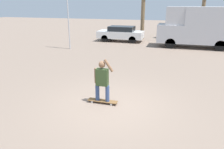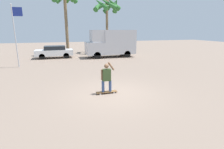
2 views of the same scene
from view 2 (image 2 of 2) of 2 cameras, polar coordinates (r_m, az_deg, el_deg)
name	(u,v)px [view 2 (image 2 of 2)]	position (r m, az deg, el deg)	size (l,w,h in m)	color
ground_plane	(113,93)	(8.89, 0.40, -6.16)	(80.00, 80.00, 0.00)	gray
skateboard	(107,92)	(8.87, -1.76, -5.70)	(1.07, 0.26, 0.09)	brown
person_skateboarder	(107,76)	(8.62, -1.81, -0.54)	(0.69, 0.23, 1.52)	#384C7A
camper_van	(111,43)	(20.64, -0.19, 10.37)	(5.70, 2.12, 3.11)	black
parked_car_white	(54,51)	(21.02, -18.30, 7.15)	(4.10, 1.74, 1.37)	black
palm_tree_near_van	(107,7)	(24.91, -1.60, 21.30)	(3.83, 3.83, 7.32)	brown
palm_tree_center_background	(65,1)	(23.32, -14.97, 22.16)	(3.22, 3.15, 7.81)	brown
flagpole	(16,32)	(16.72, -28.97, 12.18)	(0.82, 0.12, 5.15)	#B7B7BC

